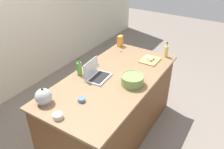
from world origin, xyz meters
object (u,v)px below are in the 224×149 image
bottle_olive (79,68)px  ramekin_small (58,116)px  ramekin_medium (81,100)px  candy_bag (120,41)px  mixing_bowl_large (132,80)px  butter_stick_left (151,59)px  butter_stick_right (149,58)px  cutting_board (150,60)px  bottle_oil (166,51)px  kitchen_timer (97,63)px  kettle (44,97)px  laptop (96,74)px

bottle_olive → ramekin_small: size_ratio=2.33×
ramekin_medium → candy_bag: candy_bag is taller
mixing_bowl_large → ramekin_small: mixing_bowl_large is taller
butter_stick_left → butter_stick_right: 0.05m
butter_stick_left → ramekin_small: bearing=169.4°
bottle_olive → ramekin_small: 0.82m
mixing_bowl_large → cutting_board: (0.66, 0.07, -0.05)m
bottle_olive → ramekin_medium: 0.56m
bottle_olive → bottle_oil: (1.06, -0.74, -0.01)m
bottle_oil → butter_stick_right: bottle_oil is taller
mixing_bowl_large → ramekin_small: 0.96m
bottle_oil → kitchen_timer: 1.03m
kettle → ramekin_medium: bearing=-54.1°
bottle_olive → ramekin_medium: (-0.42, -0.36, -0.07)m
candy_bag → ramekin_small: bearing=-169.0°
cutting_board → butter_stick_right: (0.01, 0.02, 0.03)m
ramekin_small → candy_bag: (1.78, 0.35, 0.06)m
bottle_olive → mixing_bowl_large: bearing=-76.9°
ramekin_small → ramekin_medium: ramekin_small is taller
bottle_oil → candy_bag: size_ratio=1.30×
kettle → butter_stick_right: size_ratio=1.94×
cutting_board → butter_stick_left: butter_stick_left is taller
laptop → bottle_olive: bottle_olive is taller
laptop → butter_stick_right: size_ratio=2.96×
cutting_board → butter_stick_left: size_ratio=2.52×
cutting_board → ramekin_small: bearing=170.3°
laptop → butter_stick_right: 0.86m
laptop → bottle_oil: size_ratio=1.48×
mixing_bowl_large → kitchen_timer: size_ratio=3.59×
kettle → bottle_olive: bearing=4.3°
bottle_oil → kitchen_timer: bearing=137.0°
bottle_olive → ramekin_small: (-0.75, -0.33, -0.07)m
kettle → kitchen_timer: bearing=0.4°
butter_stick_left → butter_stick_right: same height
butter_stick_left → kettle: bearing=158.5°
laptop → cutting_board: laptop is taller
bottle_oil → kettle: 1.84m
cutting_board → kitchen_timer: 0.75m
butter_stick_right → mixing_bowl_large: bearing=-172.5°
mixing_bowl_large → laptop: bearing=102.8°
kitchen_timer → cutting_board: bearing=-47.8°
bottle_oil → candy_bag: 0.76m
ramekin_small → butter_stick_right: bearing=-8.9°
bottle_olive → bottle_oil: size_ratio=1.06×
bottle_oil → cutting_board: bottle_oil is taller
laptop → ramekin_small: 0.81m
mixing_bowl_large → bottle_olive: bearing=103.1°
mixing_bowl_large → ramekin_medium: bearing=152.0°
kettle → cutting_board: 1.57m
bottle_oil → cutting_board: bearing=149.9°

